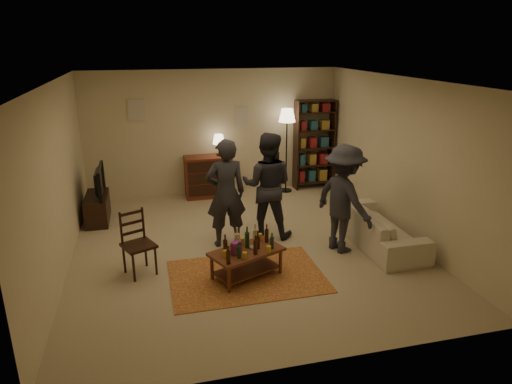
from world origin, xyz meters
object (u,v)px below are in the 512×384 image
object	(u,v)px
person_left	(226,193)
dresser	(209,175)
dining_chair	(137,240)
bookshelf	(314,144)
floor_lamp	(287,121)
person_right	(267,186)
coffee_table	(246,253)
person_by_sofa	(344,199)
sofa	(378,226)
tv_stand	(97,201)

from	to	relation	value
person_left	dresser	bearing A→B (deg)	-93.53
dining_chair	bookshelf	bearing A→B (deg)	15.62
floor_lamp	bookshelf	bearing A→B (deg)	10.57
person_right	dining_chair	bearing A→B (deg)	45.07
person_left	bookshelf	bearing A→B (deg)	-135.60
coffee_table	person_left	size ratio (longest dim) A/B	0.64
person_left	person_right	world-z (taller)	person_right
dresser	floor_lamp	distance (m)	2.07
person_by_sofa	person_left	bearing A→B (deg)	49.74
coffee_table	dining_chair	xyz separation A→B (m)	(-1.51, 0.52, 0.13)
sofa	person_left	bearing A→B (deg)	77.19
tv_stand	person_left	world-z (taller)	person_left
coffee_table	bookshelf	xyz separation A→B (m)	(2.45, 3.78, 0.65)
tv_stand	person_by_sofa	world-z (taller)	person_by_sofa
person_right	sofa	bearing A→B (deg)	179.91
person_by_sofa	dining_chair	bearing A→B (deg)	69.67
dresser	bookshelf	world-z (taller)	bookshelf
tv_stand	dresser	xyz separation A→B (m)	(2.25, 0.91, 0.09)
dining_chair	sofa	distance (m)	3.92
person_by_sofa	dresser	bearing A→B (deg)	7.76
bookshelf	sofa	bearing A→B (deg)	-90.82
bookshelf	person_by_sofa	xyz separation A→B (m)	(-0.74, -3.27, -0.16)
floor_lamp	dresser	bearing A→B (deg)	177.92
person_by_sofa	bookshelf	bearing A→B (deg)	-32.94
dining_chair	person_by_sofa	distance (m)	3.24
dresser	person_right	distance (m)	2.48
sofa	person_right	distance (m)	1.98
sofa	person_by_sofa	bearing A→B (deg)	97.23
bookshelf	floor_lamp	world-z (taller)	bookshelf
person_left	dining_chair	bearing A→B (deg)	22.27
tv_stand	dresser	world-z (taller)	dresser
person_left	person_by_sofa	xyz separation A→B (m)	(1.78, -0.65, -0.03)
dining_chair	dresser	bearing A→B (deg)	40.67
dining_chair	person_by_sofa	world-z (taller)	person_by_sofa
dresser	bookshelf	bearing A→B (deg)	1.57
dresser	person_left	bearing A→B (deg)	-91.83
coffee_table	sofa	world-z (taller)	coffee_table
floor_lamp	dining_chair	bearing A→B (deg)	-136.22
tv_stand	coffee_table	bearing A→B (deg)	-51.32
floor_lamp	coffee_table	bearing A→B (deg)	-115.61
bookshelf	person_by_sofa	world-z (taller)	bookshelf
dining_chair	person_right	distance (m)	2.39
floor_lamp	person_by_sofa	distance (m)	3.22
dresser	person_by_sofa	bearing A→B (deg)	-62.10
dining_chair	dresser	world-z (taller)	dresser
tv_stand	bookshelf	world-z (taller)	bookshelf
dresser	person_by_sofa	world-z (taller)	person_by_sofa
dining_chair	bookshelf	xyz separation A→B (m)	(3.96, 3.26, 0.52)
person_left	person_right	distance (m)	0.78
person_right	person_by_sofa	xyz separation A→B (m)	(1.02, -0.86, -0.04)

